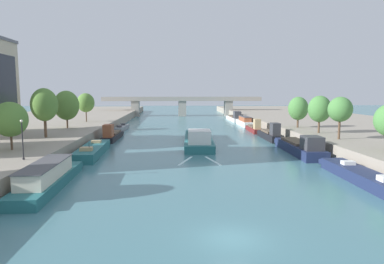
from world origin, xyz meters
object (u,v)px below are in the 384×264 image
Objects in this scene: moored_boat_right_lone at (362,176)px; tree_right_past_mid at (340,109)px; moored_boat_left_midway at (48,177)px; tree_left_far at (66,105)px; lamppost_left_bank at (22,138)px; moored_boat_right_near at (234,118)px; moored_boat_left_end at (112,135)px; moored_boat_left_far at (93,150)px; moored_boat_right_downstream at (270,134)px; moored_boat_right_midway at (244,122)px; moored_boat_right_far at (254,128)px; tree_right_second at (298,108)px; tree_right_third at (320,109)px; moored_boat_left_near at (122,128)px; tree_left_by_lamp at (86,103)px; bridge_far at (182,104)px; barge_midriver at (198,139)px; tree_left_midway at (10,119)px; tree_left_past_mid at (44,105)px; moored_boat_right_end at (300,147)px.

tree_right_past_mid is at bearing 71.47° from moored_boat_right_lone.
moored_boat_left_midway is 34.54m from tree_left_far.
moored_boat_right_near is at bearing 63.77° from lamppost_left_bank.
moored_boat_left_end reaches higher than moored_boat_right_lone.
moored_boat_right_downstream reaches higher than moored_boat_left_far.
moored_boat_left_end is 1.04× the size of moored_boat_right_midway.
moored_boat_right_far is at bearing -91.87° from moored_boat_right_near.
tree_right_second is (35.49, -0.51, 4.94)m from moored_boat_left_end.
tree_left_far is at bearing 176.44° from moored_boat_right_downstream.
moored_boat_right_lone is 42.65m from moored_boat_right_far.
tree_right_third reaches higher than moored_boat_right_midway.
moored_boat_left_midway is at bearing -91.05° from moored_boat_left_far.
tree_right_past_mid is at bearing 23.26° from moored_boat_left_midway.
moored_boat_left_far is 31.48m from moored_boat_left_near.
moored_boat_right_far is 1.65× the size of tree_left_by_lamp.
bridge_far is at bearing 76.38° from moored_boat_left_end.
barge_midriver is 20.86m from tree_right_third.
moored_boat_right_downstream is (30.40, -17.58, 0.47)m from moored_boat_left_near.
tree_right_second reaches higher than moored_boat_right_far.
moored_boat_left_end is at bearing 154.77° from tree_right_past_mid.
tree_right_second reaches higher than moored_boat_right_near.
barge_midriver is at bearing 152.82° from tree_right_past_mid.
moored_boat_left_end is 2.06× the size of tree_right_past_mid.
tree_left_far is (-0.82, 24.34, 0.65)m from tree_left_midway.
tree_right_past_mid reaches higher than moored_boat_right_far.
lamppost_left_bank is (-3.78, -29.48, 3.53)m from moored_boat_left_end.
tree_left_past_mid is 1.26× the size of tree_right_second.
tree_left_far is at bearing 178.15° from tree_right_second.
moored_boat_left_end is at bearing -6.08° from tree_left_far.
moored_boat_right_lone is (30.58, -16.59, -0.07)m from moored_boat_left_far.
moored_boat_right_end is at bearing 11.05° from tree_left_midway.
tree_left_midway is at bearing -89.53° from tree_left_past_mid.
moored_boat_right_near is 2.57× the size of tree_right_past_mid.
moored_boat_right_lone is 60.89m from tree_left_by_lamp.
moored_boat_right_downstream is 1.58× the size of tree_left_past_mid.
moored_boat_right_near reaches higher than moored_boat_right_midway.
tree_right_second is at bearing -62.82° from moored_boat_right_far.
tree_left_midway is (-38.41, -64.00, 4.91)m from moored_boat_right_near.
tree_left_far is at bearing 167.17° from tree_right_third.
moored_boat_right_near is 65.64m from tree_left_past_mid.
lamppost_left_bank reaches higher than moored_boat_left_end.
tree_left_past_mid reaches higher than moored_boat_left_midway.
bridge_far is (-20.80, 71.36, -1.71)m from tree_right_third.
tree_right_past_mid is (4.84, -57.32, 5.60)m from moored_boat_right_near.
tree_left_past_mid is 13.17m from tree_left_far.
moored_boat_right_lone is at bearing -90.21° from moored_boat_right_near.
bridge_far is at bearing 63.82° from tree_left_by_lamp.
moored_boat_left_end is at bearing 89.24° from moored_boat_left_midway.
moored_boat_left_far is 38.93m from tree_right_second.
bridge_far is (15.17, 77.54, 3.81)m from moored_boat_left_far.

